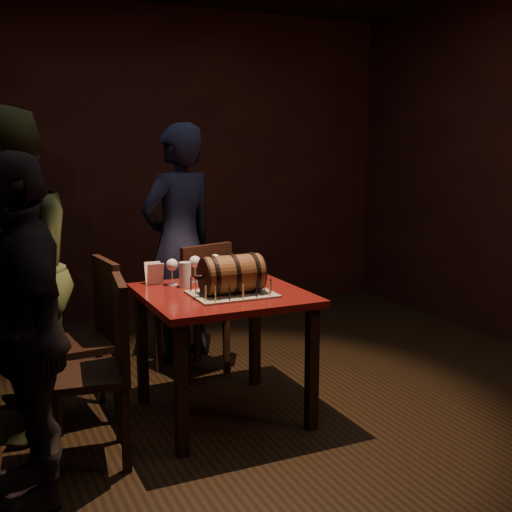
% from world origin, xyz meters
% --- Properties ---
extents(room_shell, '(5.04, 5.04, 2.80)m').
position_xyz_m(room_shell, '(0.00, 0.00, 1.40)').
color(room_shell, black).
rests_on(room_shell, ground).
extents(pub_table, '(0.90, 0.90, 0.75)m').
position_xyz_m(pub_table, '(-0.12, 0.09, 0.64)').
color(pub_table, '#4F0E0D').
rests_on(pub_table, ground).
extents(cake_board, '(0.45, 0.35, 0.01)m').
position_xyz_m(cake_board, '(-0.10, -0.01, 0.76)').
color(cake_board, gray).
rests_on(cake_board, pub_table).
extents(barrel_cake, '(0.39, 0.23, 0.23)m').
position_xyz_m(barrel_cake, '(-0.10, -0.01, 0.87)').
color(barrel_cake, brown).
rests_on(barrel_cake, cake_board).
extents(birthday_candles, '(0.40, 0.30, 0.09)m').
position_xyz_m(birthday_candles, '(-0.10, -0.01, 0.80)').
color(birthday_candles, '#E6DD89').
rests_on(birthday_candles, cake_board).
extents(wine_glass_left, '(0.07, 0.07, 0.16)m').
position_xyz_m(wine_glass_left, '(-0.33, 0.38, 0.87)').
color(wine_glass_left, silver).
rests_on(wine_glass_left, pub_table).
extents(wine_glass_mid, '(0.07, 0.07, 0.16)m').
position_xyz_m(wine_glass_mid, '(-0.17, 0.41, 0.87)').
color(wine_glass_mid, silver).
rests_on(wine_glass_mid, pub_table).
extents(wine_glass_right, '(0.07, 0.07, 0.16)m').
position_xyz_m(wine_glass_right, '(-0.03, 0.42, 0.87)').
color(wine_glass_right, silver).
rests_on(wine_glass_right, pub_table).
extents(pint_of_ale, '(0.07, 0.07, 0.15)m').
position_xyz_m(pint_of_ale, '(-0.27, 0.29, 0.82)').
color(pint_of_ale, silver).
rests_on(pint_of_ale, pub_table).
extents(menu_card, '(0.10, 0.05, 0.13)m').
position_xyz_m(menu_card, '(-0.42, 0.44, 0.81)').
color(menu_card, white).
rests_on(menu_card, pub_table).
extents(chair_back, '(0.50, 0.50, 0.93)m').
position_xyz_m(chair_back, '(-0.02, 0.77, 0.52)').
color(chair_back, black).
rests_on(chair_back, ground).
extents(chair_left_rear, '(0.44, 0.44, 0.93)m').
position_xyz_m(chair_left_rear, '(-0.81, 0.41, 0.52)').
color(chair_left_rear, black).
rests_on(chair_left_rear, ground).
extents(chair_left_front, '(0.45, 0.45, 0.93)m').
position_xyz_m(chair_left_front, '(-0.86, -0.15, 0.52)').
color(chair_left_front, black).
rests_on(chair_left_front, ground).
extents(person_back, '(0.74, 0.61, 1.73)m').
position_xyz_m(person_back, '(-0.02, 1.20, 0.87)').
color(person_back, black).
rests_on(person_back, ground).
extents(person_left_rear, '(0.74, 0.92, 1.78)m').
position_xyz_m(person_left_rear, '(-1.24, 0.36, 0.89)').
color(person_left_rear, '#333D1E').
rests_on(person_left_rear, ground).
extents(person_left_front, '(0.46, 0.95, 1.56)m').
position_xyz_m(person_left_front, '(-1.23, -0.39, 0.78)').
color(person_left_front, black).
rests_on(person_left_front, ground).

